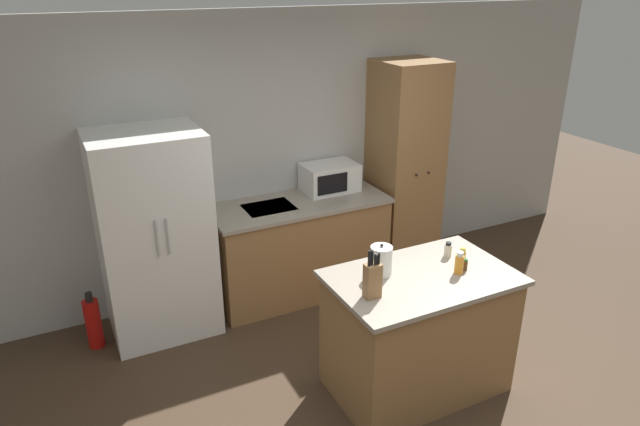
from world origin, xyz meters
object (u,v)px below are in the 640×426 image
Objects in this scene: refrigerator at (155,236)px; spice_bottle_amber_oil at (462,256)px; kettle at (381,260)px; fire_extinguisher at (93,323)px; spice_bottle_tall_dark at (459,263)px; spice_bottle_short_red at (448,250)px; pantry_cabinet at (404,169)px; spice_bottle_green_herb at (465,265)px; knife_block at (372,279)px; microwave at (330,177)px.

refrigerator reaches higher than spice_bottle_amber_oil.
refrigerator is 1.94m from kettle.
fire_extinguisher is at bearing 141.87° from kettle.
spice_bottle_tall_dark reaches higher than spice_bottle_short_red.
pantry_cabinet is 23.55× the size of spice_bottle_green_herb.
spice_bottle_amber_oil is at bearing 7.75° from knife_block.
microwave is 4.25× the size of spice_bottle_amber_oil.
spice_bottle_short_red is (0.14, -1.62, -0.07)m from microwave.
knife_block is 2.09× the size of spice_bottle_tall_dark.
microwave is 1.63m from spice_bottle_short_red.
spice_bottle_tall_dark is at bearing -112.89° from pantry_cabinet.
spice_bottle_amber_oil is at bearing -110.65° from pantry_cabinet.
pantry_cabinet is (2.49, 0.06, 0.19)m from refrigerator.
pantry_cabinet is at bearing -7.02° from microwave.
kettle is at bearing 47.63° from knife_block.
kettle is at bearing -105.38° from microwave.
microwave is 2.19× the size of kettle.
spice_bottle_tall_dark is (-0.75, -1.77, -0.05)m from pantry_cabinet.
microwave reaches higher than spice_bottle_amber_oil.
spice_bottle_tall_dark is (0.04, -1.86, -0.05)m from microwave.
fire_extinguisher is (-0.58, -0.04, -0.65)m from refrigerator.
spice_bottle_short_red is at bearing 102.21° from spice_bottle_amber_oil.
spice_bottle_amber_oil is (1.87, -1.60, 0.12)m from refrigerator.
microwave reaches higher than spice_bottle_tall_dark.
microwave is at bearing 95.42° from spice_bottle_amber_oil.
knife_block is 0.32m from kettle.
spice_bottle_amber_oil is 0.52× the size of kettle.
knife_block is (-0.66, -1.86, 0.00)m from microwave.
refrigerator is 2.48m from spice_bottle_green_herb.
fire_extinguisher is (-2.28, -0.19, -0.84)m from microwave.
spice_bottle_tall_dark is 1.36× the size of spice_bottle_amber_oil.
knife_block reaches higher than spice_bottle_short_red.
spice_bottle_short_red is at bearing -30.61° from fire_extinguisher.
knife_block is at bearing -178.91° from spice_bottle_green_herb.
spice_bottle_green_herb reaches higher than fire_extinguisher.
kettle is 2.47m from fire_extinguisher.
refrigerator is 0.87m from fire_extinguisher.
kettle reaches higher than spice_bottle_green_herb.
refrigerator reaches higher than spice_bottle_short_red.
microwave reaches higher than fire_extinguisher.
knife_block is at bearing -172.25° from spice_bottle_amber_oil.
knife_block is at bearing -58.70° from refrigerator.
knife_block is (-1.45, -1.76, 0.01)m from pantry_cabinet.
knife_block is 0.71m from spice_bottle_tall_dark.
knife_block is 2.85× the size of spice_bottle_amber_oil.
kettle is (-1.24, -1.53, -0.02)m from pantry_cabinet.
fire_extinguisher is at bearing 147.50° from spice_bottle_amber_oil.
refrigerator is 15.41× the size of spice_bottle_short_red.
spice_bottle_amber_oil is 0.24× the size of fire_extinguisher.
spice_bottle_short_red is 0.13m from spice_bottle_amber_oil.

